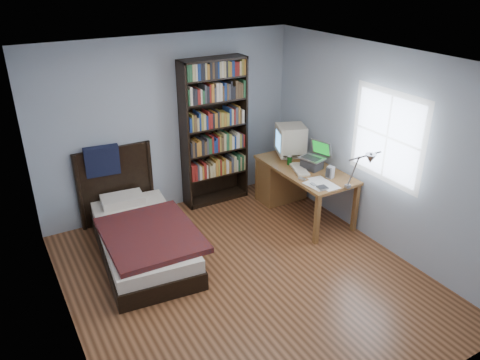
{
  "coord_description": "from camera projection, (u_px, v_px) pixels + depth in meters",
  "views": [
    {
      "loc": [
        -2.27,
        -3.84,
        3.36
      ],
      "look_at": [
        0.25,
        0.53,
        0.99
      ],
      "focal_mm": 35.0,
      "sensor_mm": 36.0,
      "label": 1
    }
  ],
  "objects": [
    {
      "name": "desk_lamp",
      "position": [
        367.0,
        162.0,
        5.37
      ],
      "size": [
        0.25,
        0.56,
        0.66
      ],
      "color": "#99999E",
      "rests_on": "desk"
    },
    {
      "name": "external_drive",
      "position": [
        322.0,
        188.0,
        5.93
      ],
      "size": [
        0.13,
        0.13,
        0.02
      ],
      "primitive_type": "cube",
      "rotation": [
        0.0,
        0.0,
        -0.09
      ],
      "color": "gray",
      "rests_on": "desk"
    },
    {
      "name": "soda_can",
      "position": [
        290.0,
        160.0,
        6.62
      ],
      "size": [
        0.07,
        0.07,
        0.12
      ],
      "primitive_type": "cylinder",
      "color": "#0A3206",
      "rests_on": "desk"
    },
    {
      "name": "keyboard",
      "position": [
        299.0,
        169.0,
        6.46
      ],
      "size": [
        0.3,
        0.46,
        0.04
      ],
      "primitive_type": "cube",
      "rotation": [
        0.0,
        0.07,
        -0.32
      ],
      "color": "beige",
      "rests_on": "desk"
    },
    {
      "name": "desk",
      "position": [
        287.0,
        177.0,
        7.0
      ],
      "size": [
        0.75,
        1.54,
        0.73
      ],
      "color": "brown",
      "rests_on": "floor"
    },
    {
      "name": "phone_grey",
      "position": [
        313.0,
        184.0,
        6.03
      ],
      "size": [
        0.05,
        0.09,
        0.02
      ],
      "primitive_type": "cube",
      "rotation": [
        0.0,
        0.0,
        -0.04
      ],
      "color": "gray",
      "rests_on": "desk"
    },
    {
      "name": "bookshelf",
      "position": [
        214.0,
        133.0,
        6.8
      ],
      "size": [
        0.97,
        0.3,
        2.16
      ],
      "color": "black",
      "rests_on": "floor"
    },
    {
      "name": "room",
      "position": [
        247.0,
        180.0,
        4.94
      ],
      "size": [
        4.2,
        4.24,
        2.5
      ],
      "color": "#4E2B17",
      "rests_on": "ground"
    },
    {
      "name": "laptop",
      "position": [
        313.0,
        161.0,
        6.47
      ],
      "size": [
        0.39,
        0.37,
        0.39
      ],
      "color": "#2D2D30",
      "rests_on": "desk"
    },
    {
      "name": "bed",
      "position": [
        140.0,
        234.0,
        5.86
      ],
      "size": [
        1.2,
        2.13,
        1.16
      ],
      "color": "black",
      "rests_on": "floor"
    },
    {
      "name": "phone_silver",
      "position": [
        302.0,
        179.0,
        6.18
      ],
      "size": [
        0.08,
        0.11,
        0.02
      ],
      "primitive_type": "cube",
      "rotation": [
        0.0,
        0.0,
        0.4
      ],
      "color": "silver",
      "rests_on": "desk"
    },
    {
      "name": "crt_monitor",
      "position": [
        290.0,
        139.0,
        6.8
      ],
      "size": [
        0.55,
        0.5,
        0.48
      ],
      "color": "beige",
      "rests_on": "desk"
    },
    {
      "name": "mouse",
      "position": [
        289.0,
        159.0,
        6.76
      ],
      "size": [
        0.07,
        0.13,
        0.04
      ],
      "primitive_type": "ellipsoid",
      "color": "silver",
      "rests_on": "desk"
    },
    {
      "name": "speaker",
      "position": [
        330.0,
        172.0,
        6.2
      ],
      "size": [
        0.1,
        0.1,
        0.16
      ],
      "primitive_type": "cube",
      "rotation": [
        0.0,
        0.0,
        0.33
      ],
      "color": "gray",
      "rests_on": "desk"
    }
  ]
}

